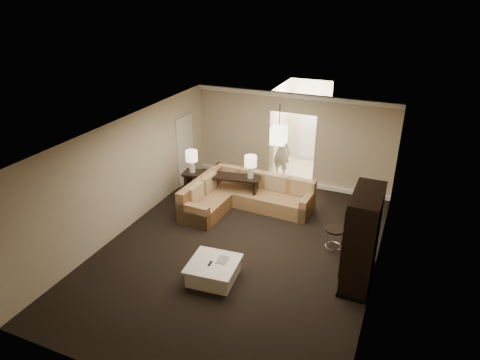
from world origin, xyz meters
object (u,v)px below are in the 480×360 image
at_px(coffee_table, 214,270).
at_px(console_table, 221,186).
at_px(armoire, 362,240).
at_px(person, 282,148).
at_px(drink_table, 334,235).
at_px(sectional_sofa, 242,196).

bearing_deg(coffee_table, console_table, 112.60).
distance_m(coffee_table, armoire, 3.08).
height_order(coffee_table, person, person).
height_order(coffee_table, armoire, armoire).
relative_size(coffee_table, drink_table, 1.90).
relative_size(console_table, drink_table, 3.85).
distance_m(coffee_table, person, 5.60).
bearing_deg(console_table, sectional_sofa, -18.31).
relative_size(console_table, armoire, 1.08).
distance_m(sectional_sofa, drink_table, 2.93).
xyz_separation_m(sectional_sofa, coffee_table, (0.66, -3.09, -0.15)).
relative_size(sectional_sofa, drink_table, 5.40).
height_order(coffee_table, drink_table, drink_table).
height_order(sectional_sofa, coffee_table, sectional_sofa).
xyz_separation_m(armoire, person, (-3.10, 4.41, -0.02)).
xyz_separation_m(console_table, person, (0.99, 2.34, 0.46)).
bearing_deg(coffee_table, drink_table, 44.40).
xyz_separation_m(sectional_sofa, armoire, (3.42, -1.96, 0.62)).
bearing_deg(armoire, sectional_sofa, 150.10).
height_order(sectional_sofa, person, person).
xyz_separation_m(sectional_sofa, person, (0.32, 2.44, 0.59)).
height_order(sectional_sofa, armoire, armoire).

